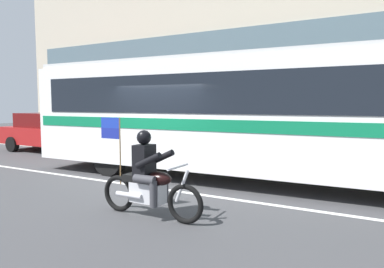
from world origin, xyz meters
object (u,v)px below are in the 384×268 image
at_px(parked_sedan_curbside, 50,132).
at_px(fire_hydrant, 307,150).
at_px(transit_bus, 263,110).
at_px(motorcycle_with_rider, 149,180).

bearing_deg(parked_sedan_curbside, fire_hydrant, 9.43).
distance_m(transit_bus, parked_sedan_curbside, 9.92).
height_order(motorcycle_with_rider, fire_hydrant, motorcycle_with_rider).
bearing_deg(fire_hydrant, motorcycle_with_rider, -102.29).
relative_size(transit_bus, parked_sedan_curbside, 2.93).
relative_size(transit_bus, fire_hydrant, 17.73).
xyz_separation_m(transit_bus, fire_hydrant, (0.51, 3.09, -1.37)).
bearing_deg(motorcycle_with_rider, transit_bus, 75.18).
distance_m(motorcycle_with_rider, fire_hydrant, 6.85).
bearing_deg(motorcycle_with_rider, parked_sedan_curbside, 150.51).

